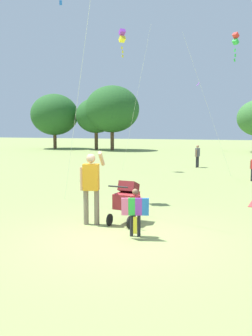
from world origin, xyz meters
The scene contains 8 objects.
ground_plane centered at (0.00, 0.00, 0.00)m, with size 120.00×120.00×0.00m, color #849351.
treeline_distant centered at (-4.68, 27.65, 3.61)m, with size 38.99×7.43×6.39m.
child_with_butterfly_kite centered at (0.23, 0.16, 0.61)m, with size 0.59×0.41×1.02m.
person_adult_flyer centered at (-1.04, 0.75, 1.02)m, with size 0.56×0.59×1.76m.
stroller centered at (-0.28, 1.16, 0.61)m, with size 0.60×1.11×1.03m.
kite_green_novelty centered at (-3.82, 11.19, 6.94)m, with size 2.34×2.48×7.34m.
kite_blue_high centered at (1.79, 10.59, 6.21)m, with size 2.19×2.58×6.58m.
person_kid_running centered at (-0.16, 13.78, 0.76)m, with size 0.25×0.40×1.29m.
Camera 1 is at (2.36, -6.91, 2.31)m, focal length 38.32 mm.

